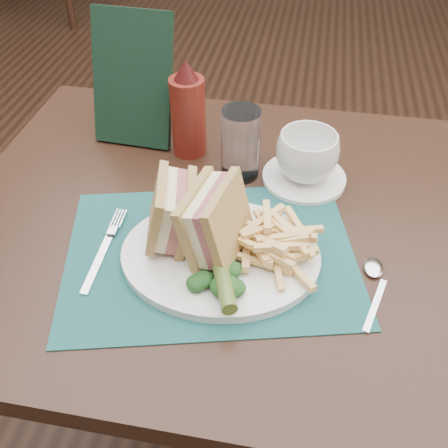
% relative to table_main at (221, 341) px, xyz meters
% --- Properties ---
extents(floor, '(7.00, 7.00, 0.00)m').
position_rel_table_main_xyz_m(floor, '(0.00, 0.50, -0.38)').
color(floor, black).
rests_on(floor, ground).
extents(table_main, '(0.90, 0.75, 0.75)m').
position_rel_table_main_xyz_m(table_main, '(0.00, 0.00, 0.00)').
color(table_main, black).
rests_on(table_main, ground).
extents(placemat, '(0.50, 0.41, 0.00)m').
position_rel_table_main_xyz_m(placemat, '(0.00, -0.10, 0.38)').
color(placemat, '#174C4B').
rests_on(placemat, table_main).
extents(plate, '(0.32, 0.27, 0.01)m').
position_rel_table_main_xyz_m(plate, '(0.02, -0.10, 0.38)').
color(plate, white).
rests_on(plate, placemat).
extents(sandwich_half_a, '(0.10, 0.12, 0.11)m').
position_rel_table_main_xyz_m(sandwich_half_a, '(-0.08, -0.09, 0.45)').
color(sandwich_half_a, tan).
rests_on(sandwich_half_a, plate).
extents(sandwich_half_b, '(0.10, 0.13, 0.12)m').
position_rel_table_main_xyz_m(sandwich_half_b, '(-0.01, -0.09, 0.45)').
color(sandwich_half_b, tan).
rests_on(sandwich_half_b, plate).
extents(kale_garnish, '(0.11, 0.08, 0.03)m').
position_rel_table_main_xyz_m(kale_garnish, '(0.03, -0.16, 0.41)').
color(kale_garnish, '#153C17').
rests_on(kale_garnish, plate).
extents(pickle_spear, '(0.06, 0.12, 0.03)m').
position_rel_table_main_xyz_m(pickle_spear, '(0.03, -0.17, 0.41)').
color(pickle_spear, '#495F24').
rests_on(pickle_spear, plate).
extents(fries_pile, '(0.18, 0.20, 0.06)m').
position_rel_table_main_xyz_m(fries_pile, '(0.10, -0.08, 0.42)').
color(fries_pile, '#F6CA7B').
rests_on(fries_pile, plate).
extents(fork, '(0.04, 0.17, 0.01)m').
position_rel_table_main_xyz_m(fork, '(-0.16, -0.12, 0.38)').
color(fork, silver).
rests_on(fork, placemat).
extents(spoon, '(0.08, 0.15, 0.01)m').
position_rel_table_main_xyz_m(spoon, '(0.25, -0.13, 0.38)').
color(spoon, silver).
rests_on(spoon, table_main).
extents(saucer, '(0.19, 0.19, 0.01)m').
position_rel_table_main_xyz_m(saucer, '(0.13, 0.12, 0.38)').
color(saucer, white).
rests_on(saucer, table_main).
extents(coffee_cup, '(0.15, 0.15, 0.09)m').
position_rel_table_main_xyz_m(coffee_cup, '(0.13, 0.12, 0.43)').
color(coffee_cup, white).
rests_on(coffee_cup, saucer).
extents(drinking_glass, '(0.08, 0.08, 0.13)m').
position_rel_table_main_xyz_m(drinking_glass, '(0.01, 0.12, 0.44)').
color(drinking_glass, silver).
rests_on(drinking_glass, table_main).
extents(ketchup_bottle, '(0.07, 0.07, 0.19)m').
position_rel_table_main_xyz_m(ketchup_bottle, '(-0.09, 0.17, 0.47)').
color(ketchup_bottle, '#5D170F').
rests_on(ketchup_bottle, table_main).
extents(check_presenter, '(0.16, 0.10, 0.24)m').
position_rel_table_main_xyz_m(check_presenter, '(-0.21, 0.21, 0.50)').
color(check_presenter, black).
rests_on(check_presenter, table_main).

